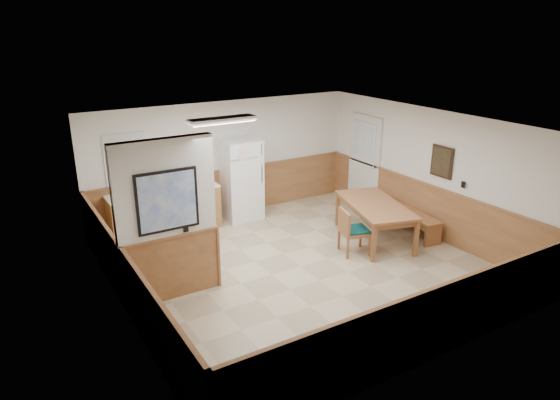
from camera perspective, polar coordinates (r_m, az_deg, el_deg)
ground at (r=8.80m, az=2.36°, el=-7.60°), size 6.00×6.00×0.00m
ceiling at (r=7.98m, az=2.61°, el=8.59°), size 6.00×6.00×0.02m
back_wall at (r=10.82m, az=-6.33°, el=4.63°), size 6.00×0.02×2.50m
right_wall at (r=10.20m, az=16.71°, el=2.99°), size 0.02×6.00×2.50m
left_wall at (r=7.21m, az=-17.91°, el=-4.02°), size 0.02×6.00×2.50m
wainscot_back at (r=11.02m, az=-6.14°, el=0.84°), size 6.00×0.04×1.00m
wainscot_right at (r=10.42m, az=16.23°, el=-0.98°), size 0.04×6.00×1.00m
wainscot_left at (r=7.53m, az=-17.16°, el=-9.23°), size 0.04×6.00×1.00m
partition_wall at (r=7.56m, az=-12.76°, el=-2.55°), size 1.50×0.20×2.50m
kitchen_counter at (r=10.35m, az=-11.48°, el=-0.94°), size 2.20×0.61×1.00m
exterior_door at (r=11.54m, az=9.60°, el=4.39°), size 0.07×1.02×2.15m
kitchen_window at (r=10.06m, az=-17.26°, el=4.49°), size 0.80×0.04×1.00m
wall_painting at (r=9.91m, az=18.00°, el=4.18°), size 0.04×0.50×0.60m
fluorescent_fixture at (r=8.73m, az=-6.64°, el=9.07°), size 1.20×0.30×0.09m
refrigerator at (r=10.69m, az=-4.46°, el=2.35°), size 0.79×0.74×1.73m
dining_table at (r=9.76m, az=10.80°, el=-0.91°), size 1.45×2.09×0.75m
dining_bench at (r=10.47m, az=14.39°, el=-1.59°), size 0.64×1.77×0.45m
dining_chair at (r=9.17m, az=8.03°, el=-3.24°), size 0.80×0.64×0.85m
fire_extinguisher at (r=10.36m, az=-8.11°, el=2.98°), size 0.13×0.13×0.44m
soap_bottle at (r=9.87m, az=-17.62°, el=0.81°), size 0.08×0.08×0.20m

